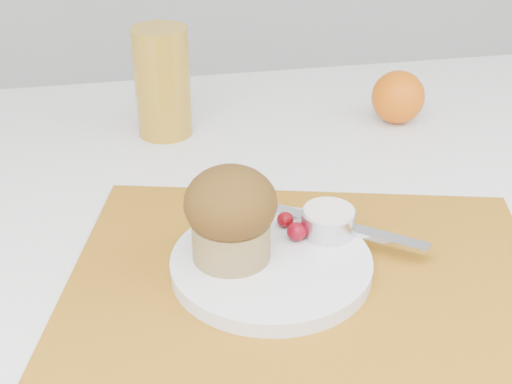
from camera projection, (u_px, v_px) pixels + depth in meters
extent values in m
cube|color=#A56816|center=(305.00, 279.00, 0.70)|extent=(0.54, 0.45, 0.00)
cylinder|color=white|center=(271.00, 264.00, 0.71)|extent=(0.23, 0.23, 0.02)
cylinder|color=silver|center=(328.00, 222.00, 0.74)|extent=(0.06, 0.06, 0.02)
cylinder|color=white|center=(329.00, 212.00, 0.73)|extent=(0.05, 0.05, 0.01)
ellipsoid|color=#540207|center=(285.00, 219.00, 0.75)|extent=(0.02, 0.02, 0.02)
ellipsoid|color=#55020C|center=(297.00, 231.00, 0.73)|extent=(0.02, 0.02, 0.02)
cube|color=silver|center=(333.00, 224.00, 0.75)|extent=(0.17, 0.14, 0.01)
sphere|color=orange|center=(398.00, 97.00, 1.02)|extent=(0.08, 0.08, 0.08)
cylinder|color=#BA8822|center=(163.00, 82.00, 0.96)|extent=(0.09, 0.09, 0.15)
cylinder|color=#A0844D|center=(231.00, 239.00, 0.70)|extent=(0.09, 0.09, 0.04)
ellipsoid|color=#351F09|center=(231.00, 203.00, 0.68)|extent=(0.09, 0.09, 0.07)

